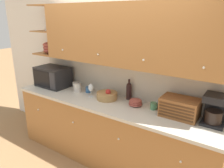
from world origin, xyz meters
TOP-DOWN VIEW (x-y plane):
  - ground_plane at (0.00, 0.00)m, footprint 24.00×24.00m
  - wall_back at (0.00, 0.03)m, footprint 5.45×0.06m
  - counter_unit at (0.00, -0.32)m, footprint 3.07×0.66m
  - backsplash_panel at (0.00, -0.01)m, footprint 3.05×0.01m
  - upper_cabinets at (0.17, -0.18)m, footprint 3.05×0.38m
  - microwave at (-1.17, -0.27)m, footprint 0.55×0.38m
  - mug_blue_second at (-0.80, -0.13)m, footprint 0.09×0.08m
  - storage_canister at (-0.63, -0.25)m, footprint 0.12×0.12m
  - mug_patterned_third at (-0.47, -0.18)m, footprint 0.09×0.08m
  - wine_glass at (-0.32, -0.30)m, footprint 0.07×0.07m
  - fruit_basket at (-0.07, -0.25)m, footprint 0.30×0.30m
  - wine_bottle at (0.19, -0.07)m, footprint 0.08×0.08m
  - bowl_stack_on_counter at (0.38, -0.22)m, footprint 0.18×0.18m
  - mug at (0.63, -0.19)m, footprint 0.10×0.09m
  - bread_box at (0.96, -0.22)m, footprint 0.43×0.28m
  - coffee_maker at (1.33, -0.17)m, footprint 0.24×0.25m

SIDE VIEW (x-z plane):
  - ground_plane at x=0.00m, z-range 0.00..0.00m
  - counter_unit at x=0.00m, z-range 0.00..0.96m
  - mug_patterned_third at x=-0.47m, z-range 0.96..1.04m
  - bowl_stack_on_counter at x=0.38m, z-range 0.95..1.05m
  - mug at x=0.63m, z-range 0.96..1.05m
  - mug_blue_second at x=-0.80m, z-range 0.96..1.05m
  - fruit_basket at x=-0.07m, z-range 0.93..1.09m
  - storage_canister at x=-0.63m, z-range 0.96..1.10m
  - bread_box at x=0.96m, z-range 0.95..1.18m
  - wine_bottle at x=0.19m, z-range 0.94..1.24m
  - wine_glass at x=-0.32m, z-range 0.99..1.19m
  - microwave at x=-1.17m, z-range 0.95..1.28m
  - coffee_maker at x=1.33m, z-range 0.95..1.30m
  - backsplash_panel at x=0.00m, z-range 0.95..1.47m
  - wall_back at x=0.00m, z-range 0.00..2.60m
  - upper_cabinets at x=0.17m, z-range 1.47..2.26m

